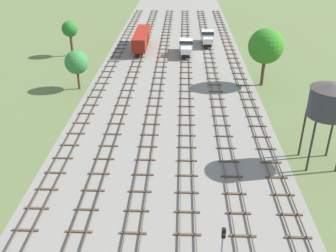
# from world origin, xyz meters

# --- Properties ---
(ground_plane) EXTENTS (480.00, 480.00, 0.00)m
(ground_plane) POSITION_xyz_m (0.00, 56.00, 0.00)
(ground_plane) COLOR #5B6B3D
(ballast_bed) EXTENTS (28.36, 176.00, 0.01)m
(ballast_bed) POSITION_xyz_m (0.00, 56.00, 0.00)
(ballast_bed) COLOR gray
(ballast_bed) RESTS_ON ground
(track_far_left) EXTENTS (2.40, 126.00, 0.29)m
(track_far_left) POSITION_xyz_m (-12.18, 57.00, 0.14)
(track_far_left) COLOR #47382D
(track_far_left) RESTS_ON ground
(track_left) EXTENTS (2.40, 126.00, 0.29)m
(track_left) POSITION_xyz_m (-7.31, 57.00, 0.14)
(track_left) COLOR #47382D
(track_left) RESTS_ON ground
(track_centre_left) EXTENTS (2.40, 126.00, 0.29)m
(track_centre_left) POSITION_xyz_m (-2.44, 57.00, 0.14)
(track_centre_left) COLOR #47382D
(track_centre_left) RESTS_ON ground
(track_centre) EXTENTS (2.40, 126.00, 0.29)m
(track_centre) POSITION_xyz_m (2.44, 57.00, 0.14)
(track_centre) COLOR #47382D
(track_centre) RESTS_ON ground
(track_centre_right) EXTENTS (2.40, 126.00, 0.29)m
(track_centre_right) POSITION_xyz_m (7.31, 57.00, 0.14)
(track_centre_right) COLOR #47382D
(track_centre_right) RESTS_ON ground
(track_right) EXTENTS (2.40, 126.00, 0.29)m
(track_right) POSITION_xyz_m (12.18, 57.00, 0.14)
(track_right) COLOR #47382D
(track_right) RESTS_ON ground
(shunter_loco_centre_nearest) EXTENTS (2.74, 8.46, 3.10)m
(shunter_loco_centre_nearest) POSITION_xyz_m (2.44, 72.84, 2.01)
(shunter_loco_centre_nearest) COLOR white
(shunter_loco_centre_nearest) RESTS_ON ground
(freight_boxcar_left_near) EXTENTS (2.87, 14.00, 3.60)m
(freight_boxcar_left_near) POSITION_xyz_m (-7.30, 76.40, 2.45)
(freight_boxcar_left_near) COLOR maroon
(freight_boxcar_left_near) RESTS_ON ground
(shunter_loco_centre_right_mid) EXTENTS (2.74, 8.46, 3.10)m
(shunter_loco_centre_right_mid) POSITION_xyz_m (7.31, 80.55, 2.01)
(shunter_loco_centre_right_mid) COLOR beige
(shunter_loco_centre_right_mid) RESTS_ON ground
(water_tower) EXTENTS (4.55, 4.55, 9.76)m
(water_tower) POSITION_xyz_m (17.44, 31.73, 7.84)
(water_tower) COLOR #2D2826
(water_tower) RESTS_ON ground
(signal_post_nearest) EXTENTS (0.28, 0.47, 5.28)m
(signal_post_nearest) POSITION_xyz_m (4.87, 14.93, 3.36)
(signal_post_nearest) COLOR gray
(signal_post_nearest) RESTS_ON ground
(lineside_tree_1) EXTENTS (3.23, 3.23, 7.25)m
(lineside_tree_1) POSITION_xyz_m (-21.40, 71.24, 5.51)
(lineside_tree_1) COLOR #4C331E
(lineside_tree_1) RESTS_ON ground
(lineside_tree_2) EXTENTS (5.83, 5.83, 9.75)m
(lineside_tree_2) POSITION_xyz_m (15.40, 55.97, 6.80)
(lineside_tree_2) COLOR #4C331E
(lineside_tree_2) RESTS_ON ground
(lineside_tree_3) EXTENTS (3.85, 3.85, 6.56)m
(lineside_tree_3) POSITION_xyz_m (-15.52, 53.05, 4.61)
(lineside_tree_3) COLOR #4C331E
(lineside_tree_3) RESTS_ON ground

